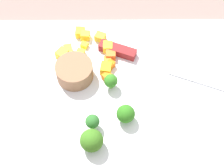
% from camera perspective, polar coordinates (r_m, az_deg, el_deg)
% --- Properties ---
extents(ground_plane, '(4.00, 4.00, 0.00)m').
position_cam_1_polar(ground_plane, '(0.66, -0.00, -0.98)').
color(ground_plane, gray).
extents(cutting_board, '(0.54, 0.34, 0.01)m').
position_cam_1_polar(cutting_board, '(0.66, -0.00, -0.72)').
color(cutting_board, white).
rests_on(cutting_board, ground_plane).
extents(prep_bowl, '(0.07, 0.07, 0.03)m').
position_cam_1_polar(prep_bowl, '(0.66, -6.11, 2.14)').
color(prep_bowl, '#8F6445').
rests_on(prep_bowl, cutting_board).
extents(chef_knife, '(0.28, 0.13, 0.02)m').
position_cam_1_polar(chef_knife, '(0.69, 5.56, 4.23)').
color(chef_knife, silver).
rests_on(chef_knife, cutting_board).
extents(carrot_dice_0, '(0.02, 0.02, 0.01)m').
position_cam_1_polar(carrot_dice_0, '(0.66, -0.55, 1.16)').
color(carrot_dice_0, orange).
rests_on(carrot_dice_0, cutting_board).
extents(carrot_dice_1, '(0.02, 0.02, 0.01)m').
position_cam_1_polar(carrot_dice_1, '(0.67, -0.34, 3.31)').
color(carrot_dice_1, orange).
rests_on(carrot_dice_1, cutting_board).
extents(carrot_dice_2, '(0.02, 0.02, 0.01)m').
position_cam_1_polar(carrot_dice_2, '(0.68, -0.55, 4.02)').
color(carrot_dice_2, orange).
rests_on(carrot_dice_2, cutting_board).
extents(carrot_dice_3, '(0.02, 0.02, 0.02)m').
position_cam_1_polar(carrot_dice_3, '(0.69, -0.05, 4.91)').
color(carrot_dice_3, orange).
rests_on(carrot_dice_3, cutting_board).
extents(pepper_dice_0, '(0.03, 0.02, 0.02)m').
position_cam_1_polar(pepper_dice_0, '(0.71, -1.78, 7.85)').
color(pepper_dice_0, yellow).
rests_on(pepper_dice_0, cutting_board).
extents(pepper_dice_1, '(0.02, 0.02, 0.02)m').
position_cam_1_polar(pepper_dice_1, '(0.72, -5.16, 8.59)').
color(pepper_dice_1, yellow).
rests_on(pepper_dice_1, cutting_board).
extents(pepper_dice_2, '(0.02, 0.02, 0.02)m').
position_cam_1_polar(pepper_dice_2, '(0.70, -0.52, 6.20)').
color(pepper_dice_2, yellow).
rests_on(pepper_dice_2, cutting_board).
extents(pepper_dice_3, '(0.02, 0.03, 0.02)m').
position_cam_1_polar(pepper_dice_3, '(0.67, -0.82, 2.62)').
color(pepper_dice_3, yellow).
rests_on(pepper_dice_3, cutting_board).
extents(pepper_dice_4, '(0.02, 0.02, 0.02)m').
position_cam_1_polar(pepper_dice_4, '(0.70, -7.17, 5.61)').
color(pepper_dice_4, yellow).
rests_on(pepper_dice_4, cutting_board).
extents(pepper_dice_5, '(0.02, 0.02, 0.01)m').
position_cam_1_polar(pepper_dice_5, '(0.70, -5.12, 5.23)').
color(pepper_dice_5, yellow).
rests_on(pepper_dice_5, cutting_board).
extents(pepper_dice_6, '(0.02, 0.02, 0.02)m').
position_cam_1_polar(pepper_dice_6, '(0.72, -4.30, 8.09)').
color(pepper_dice_6, yellow).
rests_on(pepper_dice_6, cutting_board).
extents(pepper_dice_7, '(0.02, 0.02, 0.01)m').
position_cam_1_polar(pepper_dice_7, '(0.71, -4.46, 6.53)').
color(pepper_dice_7, yellow).
rests_on(pepper_dice_7, cutting_board).
extents(pepper_dice_8, '(0.03, 0.03, 0.02)m').
position_cam_1_polar(pepper_dice_8, '(0.69, -8.16, 4.94)').
color(pepper_dice_8, yellow).
rests_on(pepper_dice_8, cutting_board).
extents(broccoli_floret_0, '(0.03, 0.03, 0.03)m').
position_cam_1_polar(broccoli_floret_0, '(0.64, -0.29, 0.48)').
color(broccoli_floret_0, '#85BF57').
rests_on(broccoli_floret_0, cutting_board).
extents(broccoli_floret_1, '(0.03, 0.03, 0.03)m').
position_cam_1_polar(broccoli_floret_1, '(0.60, -3.07, -6.33)').
color(broccoli_floret_1, '#97BD5B').
rests_on(broccoli_floret_1, cutting_board).
extents(broccoli_floret_2, '(0.03, 0.03, 0.04)m').
position_cam_1_polar(broccoli_floret_2, '(0.60, 2.53, -5.04)').
color(broccoli_floret_2, '#7FC058').
rests_on(broccoli_floret_2, cutting_board).
extents(broccoli_floret_3, '(0.04, 0.04, 0.04)m').
position_cam_1_polar(broccoli_floret_3, '(0.58, -3.20, -9.45)').
color(broccoli_floret_3, '#81B861').
rests_on(broccoli_floret_3, cutting_board).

